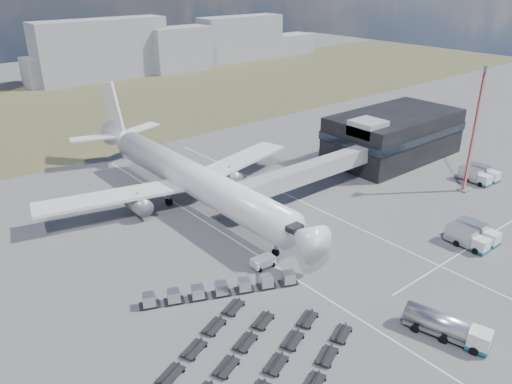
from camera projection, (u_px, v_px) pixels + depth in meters
ground at (320, 282)px, 66.88m from camera, size 420.00×420.00×0.00m
grass_strip at (44, 115)px, 144.22m from camera, size 420.00×90.00×0.01m
lane_markings at (351, 250)px, 74.68m from camera, size 47.12×110.00×0.01m
terminal at (393, 135)px, 109.42m from camera, size 30.40×16.40×11.00m
jet_bridge at (300, 175)px, 88.45m from camera, size 30.30×3.80×7.05m
airliner at (188, 176)px, 87.49m from camera, size 51.59×64.53×17.62m
fuel_tanker at (447, 326)px, 56.27m from camera, size 4.74×9.70×3.04m
pushback_tug at (263, 262)px, 70.09m from camera, size 3.44×2.10×1.49m
catering_truck at (224, 180)px, 95.85m from camera, size 4.06×6.04×2.57m
service_trucks_near at (473, 235)px, 75.91m from camera, size 5.42×6.48×2.60m
service_trucks_far at (479, 174)px, 98.60m from camera, size 5.69×6.66×2.54m
uld_row at (221, 289)px, 63.89m from camera, size 19.53×9.82×1.61m
floodlight_mast at (474, 131)px, 89.84m from camera, size 2.23×1.82×23.56m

